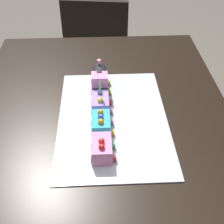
{
  "coord_description": "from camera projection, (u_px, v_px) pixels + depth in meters",
  "views": [
    {
      "loc": [
        0.85,
        0.0,
        1.49
      ],
      "look_at": [
        -0.02,
        0.04,
        0.77
      ],
      "focal_mm": 49.6,
      "sensor_mm": 36.0,
      "label": 1
    }
  ],
  "objects": [
    {
      "name": "cake_car_flatbed_lavender",
      "position": [
        101.0,
        103.0,
        1.17
      ],
      "size": [
        0.1,
        0.08,
        0.07
      ],
      "color": "#AD84E0",
      "rests_on": "cake_board"
    },
    {
      "name": "birthday_candle",
      "position": [
        100.0,
        86.0,
        1.13
      ],
      "size": [
        0.01,
        0.01,
        0.06
      ],
      "color": "#66D872",
      "rests_on": "cake_car_flatbed_lavender"
    },
    {
      "name": "cake_car_hopper_turquoise",
      "position": [
        101.0,
        124.0,
        1.08
      ],
      "size": [
        0.1,
        0.08,
        0.07
      ],
      "color": "#38B7C6",
      "rests_on": "cake_board"
    },
    {
      "name": "cake_locomotive",
      "position": [
        100.0,
        80.0,
        1.26
      ],
      "size": [
        0.14,
        0.08,
        0.12
      ],
      "color": "#232328",
      "rests_on": "cake_board"
    },
    {
      "name": "cake_board",
      "position": [
        112.0,
        119.0,
        1.15
      ],
      "size": [
        0.6,
        0.4,
        0.0
      ],
      "primitive_type": "cube",
      "color": "silver",
      "rests_on": "dining_table"
    },
    {
      "name": "dining_table",
      "position": [
        101.0,
        143.0,
        1.2
      ],
      "size": [
        1.4,
        1.0,
        0.74
      ],
      "color": "black",
      "rests_on": "ground"
    },
    {
      "name": "chair",
      "position": [
        98.0,
        51.0,
        2.1
      ],
      "size": [
        0.45,
        0.45,
        0.86
      ],
      "rotation": [
        0.0,
        0.0,
        -1.71
      ],
      "color": "black",
      "rests_on": "ground"
    },
    {
      "name": "cake_car_tanker_bubblegum",
      "position": [
        102.0,
        149.0,
        0.99
      ],
      "size": [
        0.1,
        0.08,
        0.07
      ],
      "color": "pink",
      "rests_on": "cake_board"
    }
  ]
}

